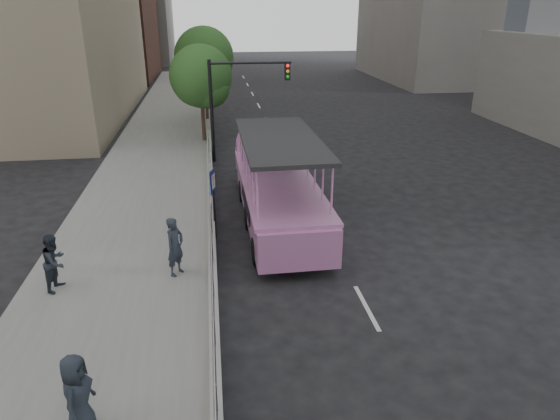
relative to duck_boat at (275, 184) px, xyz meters
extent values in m
plane|color=black|center=(0.64, -4.87, -1.28)|extent=(160.00, 160.00, 0.00)
cube|color=gray|center=(-5.11, 5.13, -1.13)|extent=(5.50, 80.00, 0.30)
cube|color=#B0B0AA|center=(-2.48, -2.87, -0.80)|extent=(0.24, 30.00, 0.36)
cylinder|color=#A9AAAE|center=(-2.48, -10.87, -0.27)|extent=(0.07, 0.07, 0.70)
cylinder|color=#A9AAAE|center=(-2.48, -8.87, -0.27)|extent=(0.07, 0.07, 0.70)
cylinder|color=#A9AAAE|center=(-2.48, -6.87, -0.27)|extent=(0.07, 0.07, 0.70)
cylinder|color=#A9AAAE|center=(-2.48, -4.87, -0.27)|extent=(0.07, 0.07, 0.70)
cylinder|color=#A9AAAE|center=(-2.48, -2.87, -0.27)|extent=(0.07, 0.07, 0.70)
cylinder|color=#A9AAAE|center=(-2.48, -0.87, -0.27)|extent=(0.07, 0.07, 0.70)
cylinder|color=#A9AAAE|center=(-2.48, 1.13, -0.27)|extent=(0.07, 0.07, 0.70)
cylinder|color=#A9AAAE|center=(-2.48, 3.13, -0.27)|extent=(0.07, 0.07, 0.70)
cylinder|color=#A9AAAE|center=(-2.48, 5.13, -0.27)|extent=(0.07, 0.07, 0.70)
cylinder|color=#A9AAAE|center=(-2.48, 7.13, -0.27)|extent=(0.07, 0.07, 0.70)
cylinder|color=#A9AAAE|center=(-2.48, -2.87, -0.27)|extent=(0.06, 22.00, 0.06)
cylinder|color=#A9AAAE|center=(-2.48, -2.87, 0.06)|extent=(0.06, 22.00, 0.06)
cylinder|color=black|center=(-1.05, -3.98, -0.83)|extent=(0.36, 0.90, 0.89)
cylinder|color=black|center=(1.13, -3.95, -0.83)|extent=(0.36, 0.90, 0.89)
cylinder|color=black|center=(-1.08, -1.20, -0.83)|extent=(0.36, 0.90, 0.89)
cylinder|color=black|center=(1.11, -1.17, -0.83)|extent=(0.36, 0.90, 0.89)
cylinder|color=black|center=(-1.11, 1.59, -0.83)|extent=(0.36, 0.90, 0.89)
cylinder|color=black|center=(1.08, 1.61, -0.83)|extent=(0.36, 0.90, 0.89)
cube|color=#C57DB9|center=(0.01, -0.99, -0.26)|extent=(2.57, 8.17, 1.24)
cube|color=#C57DB9|center=(-0.04, 3.78, -0.01)|extent=(2.46, 2.14, 1.55)
cylinder|color=#C57DB9|center=(-0.05, 4.63, 0.29)|extent=(2.34, 0.72, 2.33)
cube|color=#AC649A|center=(0.05, -5.21, -0.26)|extent=(2.49, 0.37, 1.24)
cube|color=#AC649A|center=(0.01, -0.99, 0.42)|extent=(2.69, 8.47, 0.12)
cube|color=black|center=(0.01, -1.38, 2.09)|extent=(2.70, 6.58, 0.14)
cube|color=#8D9BA7|center=(-0.02, 2.04, 1.03)|extent=(2.29, 0.23, 1.04)
cube|color=#C57DB9|center=(-0.03, 2.49, 0.73)|extent=(2.20, 1.02, 0.50)
imported|color=silver|center=(2.61, 8.75, -0.63)|extent=(1.88, 3.89, 1.28)
imported|color=#232A33|center=(-3.52, -4.80, -0.09)|extent=(0.72, 0.77, 1.77)
imported|color=#232A33|center=(-6.75, -5.17, -0.16)|extent=(0.81, 0.93, 1.64)
imported|color=#232A33|center=(-4.92, -10.59, -0.12)|extent=(0.67, 0.91, 1.70)
cylinder|color=black|center=(-2.36, -1.87, -0.13)|extent=(0.07, 0.07, 2.30)
cube|color=navy|center=(-2.36, -1.87, 0.84)|extent=(0.18, 0.55, 0.83)
cube|color=silver|center=(-2.33, -1.87, 0.84)|extent=(0.11, 0.36, 0.51)
cylinder|color=black|center=(-2.26, 7.63, 1.32)|extent=(0.18, 0.18, 5.20)
cylinder|color=black|center=(-0.26, 7.63, 3.72)|extent=(4.20, 0.12, 0.12)
cube|color=black|center=(1.64, 7.63, 3.27)|extent=(0.28, 0.22, 0.85)
sphere|color=red|center=(1.64, 7.50, 3.57)|extent=(0.16, 0.16, 0.16)
cylinder|color=#332217|center=(-2.76, 11.13, 0.26)|extent=(0.22, 0.22, 3.08)
sphere|color=#315E25|center=(-2.76, 11.13, 2.68)|extent=(3.52, 3.52, 3.52)
sphere|color=#315E25|center=(-2.36, 10.83, 2.13)|extent=(2.42, 2.42, 2.42)
cylinder|color=#332217|center=(-2.56, 17.13, 0.46)|extent=(0.22, 0.22, 3.47)
sphere|color=#315E25|center=(-2.56, 17.13, 3.19)|extent=(3.97, 3.97, 3.97)
sphere|color=#315E25|center=(-2.16, 16.83, 2.57)|extent=(2.73, 2.73, 2.73)
camera|label=1|loc=(-2.29, -18.01, 6.35)|focal=32.00mm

